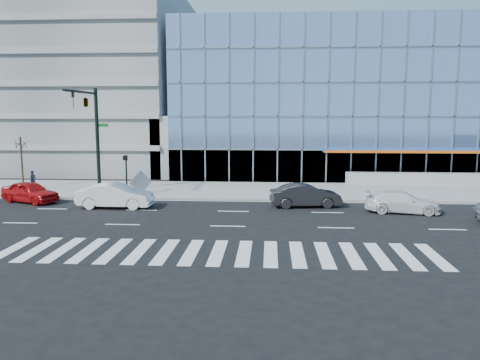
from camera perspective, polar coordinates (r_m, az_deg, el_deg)
The scene contains 15 objects.
ground at distance 30.16m, azimuth -0.83°, elevation -3.84°, with size 160.00×160.00×0.00m, color black.
sidewalk at distance 37.99m, azimuth 0.12°, elevation -1.23°, with size 120.00×8.00×0.15m, color gray.
theatre_building at distance 56.64m, azimuth 15.78°, elevation 9.10°, with size 42.00×26.00×15.00m, color #7FA3D4.
parking_garage at distance 59.85m, azimuth -18.60°, elevation 11.31°, with size 24.00×24.00×20.00m, color gray.
ramp_block at distance 48.24m, azimuth -6.28°, elevation 4.22°, with size 6.00×8.00×6.00m, color gray.
tower_backdrop at distance 106.02m, azimuth -14.83°, elevation 17.52°, with size 14.00×14.00×48.00m, color gray.
traffic_signal at distance 36.49m, azimuth -17.89°, elevation 7.60°, with size 1.14×5.74×8.00m.
ped_signal_post at distance 36.25m, azimuth -13.73°, elevation 1.38°, with size 0.30×0.33×3.00m.
street_tree_near at distance 42.21m, azimuth -25.18°, elevation 4.00°, with size 1.10×1.10×4.23m.
white_suv at distance 31.40m, azimuth 19.17°, elevation -2.57°, with size 1.88×4.63×1.34m, color white.
white_sedan at distance 32.23m, azimuth -14.92°, elevation -1.86°, with size 1.74×4.98×1.64m, color white.
dark_sedan at distance 31.78m, azimuth 7.98°, elevation -1.88°, with size 1.64×4.71×1.55m, color black.
red_sedan at distance 36.24m, azimuth -24.23°, elevation -1.33°, with size 1.76×4.38×1.49m, color #B20D10.
pedestrian at distance 41.05m, azimuth -23.92°, elevation -0.03°, with size 0.57×0.37×1.55m, color black.
tilted_panel at distance 36.33m, azimuth -12.02°, elevation -0.25°, with size 1.30×0.06×1.30m, color #9C9C9C.
Camera 1 is at (2.33, -29.41, 6.26)m, focal length 35.00 mm.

